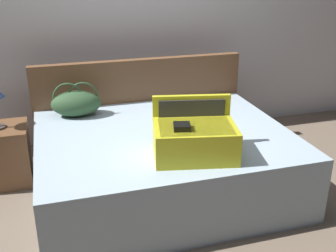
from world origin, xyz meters
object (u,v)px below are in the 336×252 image
at_px(hard_case_large, 194,137).
at_px(nightstand, 2,155).
at_px(duffel_bag, 76,103).
at_px(bed, 164,162).
at_px(pillow_near_headboard, 188,111).

distance_m(hard_case_large, nightstand, 1.67).
bearing_deg(duffel_bag, bed, -43.15).
bearing_deg(duffel_bag, hard_case_large, -55.12).
relative_size(hard_case_large, nightstand, 1.26).
bearing_deg(bed, duffel_bag, 136.85).
relative_size(pillow_near_headboard, nightstand, 0.86).
height_order(duffel_bag, pillow_near_headboard, duffel_bag).
height_order(hard_case_large, duffel_bag, hard_case_large).
bearing_deg(duffel_bag, pillow_near_headboard, -24.81).
bearing_deg(hard_case_large, bed, 113.81).
xyz_separation_m(bed, nightstand, (-1.23, 0.51, -0.01)).
xyz_separation_m(duffel_bag, nightstand, (-0.63, -0.05, -0.37)).
xyz_separation_m(bed, hard_case_large, (0.09, -0.43, 0.38)).
height_order(bed, nightstand, bed).
relative_size(bed, nightstand, 3.93).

